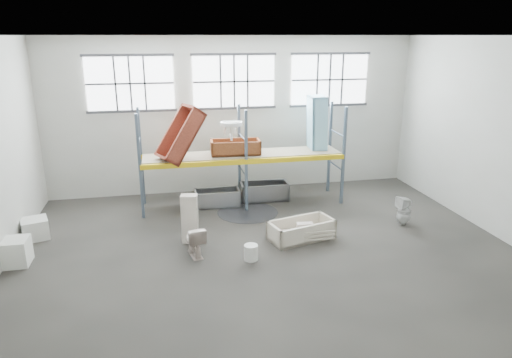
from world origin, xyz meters
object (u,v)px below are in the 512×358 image
object	(u,v)px
cistern_tall	(190,219)
rust_tub_flat	(235,147)
bathtub_beige	(301,230)
bucket	(251,252)
steel_tub_right	(264,191)
blue_tub_upright	(317,123)
toilet_white	(404,211)
toilet_beige	(194,240)
steel_tub_left	(217,198)
carton_near	(13,252)

from	to	relation	value
cistern_tall	rust_tub_flat	xyz separation A→B (m)	(1.57, 2.46, 1.19)
bathtub_beige	bucket	xyz separation A→B (m)	(-1.49, -0.90, -0.06)
steel_tub_right	blue_tub_upright	size ratio (longest dim) A/B	0.89
toilet_white	blue_tub_upright	size ratio (longest dim) A/B	0.48
steel_tub_right	rust_tub_flat	world-z (taller)	rust_tub_flat
cistern_tall	toilet_beige	bearing A→B (deg)	-75.63
toilet_beige	steel_tub_left	world-z (taller)	toilet_beige
toilet_white	steel_tub_right	distance (m)	4.32
toilet_white	rust_tub_flat	xyz separation A→B (m)	(-4.24, 2.53, 1.41)
steel_tub_left	rust_tub_flat	distance (m)	1.68
carton_near	toilet_beige	bearing A→B (deg)	-5.18
bucket	cistern_tall	bearing A→B (deg)	135.57
steel_tub_left	cistern_tall	bearing A→B (deg)	-111.81
bathtub_beige	blue_tub_upright	size ratio (longest dim) A/B	0.98
cistern_tall	bathtub_beige	bearing A→B (deg)	3.27
blue_tub_upright	carton_near	world-z (taller)	blue_tub_upright
steel_tub_left	rust_tub_flat	bearing A→B (deg)	-0.23
cistern_tall	rust_tub_flat	world-z (taller)	rust_tub_flat
rust_tub_flat	blue_tub_upright	distance (m)	2.69
toilet_white	steel_tub_left	size ratio (longest dim) A/B	0.60
bathtub_beige	blue_tub_upright	bearing A→B (deg)	50.70
blue_tub_upright	carton_near	size ratio (longest dim) A/B	2.37
blue_tub_upright	bucket	xyz separation A→B (m)	(-2.88, -3.99, -2.21)
steel_tub_left	blue_tub_upright	bearing A→B (deg)	4.37
blue_tub_upright	carton_near	xyz separation A→B (m)	(-8.22, -3.11, -2.09)
bucket	steel_tub_left	bearing A→B (deg)	94.81
bathtub_beige	cistern_tall	bearing A→B (deg)	157.15
bathtub_beige	rust_tub_flat	world-z (taller)	rust_tub_flat
steel_tub_right	bucket	distance (m)	4.19
steel_tub_right	toilet_white	bearing A→B (deg)	-40.35
cistern_tall	steel_tub_right	bearing A→B (deg)	58.28
toilet_white	carton_near	bearing A→B (deg)	-96.20
steel_tub_right	bucket	size ratio (longest dim) A/B	4.02
steel_tub_right	blue_tub_upright	xyz separation A→B (m)	(1.66, -0.02, 2.12)
bathtub_beige	carton_near	distance (m)	6.83
bathtub_beige	blue_tub_upright	distance (m)	4.01
toilet_beige	carton_near	distance (m)	4.10
toilet_white	rust_tub_flat	distance (m)	5.14
steel_tub_left	blue_tub_upright	size ratio (longest dim) A/B	0.81
toilet_white	blue_tub_upright	distance (m)	3.79
carton_near	steel_tub_right	bearing A→B (deg)	25.49
toilet_white	carton_near	world-z (taller)	toilet_white
steel_tub_right	bucket	bearing A→B (deg)	-106.93
steel_tub_right	carton_near	world-z (taller)	carton_near
toilet_white	steel_tub_right	size ratio (longest dim) A/B	0.54
cistern_tall	steel_tub_left	world-z (taller)	cistern_tall
rust_tub_flat	bucket	xyz separation A→B (m)	(-0.27, -3.74, -1.63)
toilet_beige	blue_tub_upright	bearing A→B (deg)	-150.75
cistern_tall	bucket	bearing A→B (deg)	-33.42
bathtub_beige	steel_tub_right	bearing A→B (deg)	79.90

